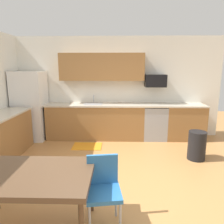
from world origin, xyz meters
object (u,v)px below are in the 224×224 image
Objects in this scene: chair_near_table at (103,186)px; dining_table at (29,178)px; trash_bin at (197,145)px; microwave at (155,81)px; refrigerator at (31,106)px; oven_range at (154,122)px.

dining_table is at bearing -168.46° from chair_near_table.
microwave is at bearing 115.17° from trash_bin.
microwave reaches higher than chair_near_table.
refrigerator reaches higher than dining_table.
oven_range reaches higher than dining_table.
refrigerator is 3.55m from dining_table.
dining_table is at bearing -141.91° from trash_bin.
refrigerator is 4.17m from trash_bin.
dining_table is 1.65× the size of chair_near_table.
oven_range is 3.41m from chair_near_table.
oven_range is 1.07× the size of chair_near_table.
microwave is at bearing 3.14° from refrigerator.
refrigerator reaches higher than microwave.
chair_near_table is at bearing 11.54° from dining_table.
chair_near_table is at bearing -55.86° from refrigerator.
oven_range reaches higher than chair_near_table.
chair_near_table is at bearing -109.86° from oven_range.
dining_table is (1.31, -3.29, -0.21)m from refrigerator.
chair_near_table is 1.42× the size of trash_bin.
trash_bin is at bearing -63.17° from oven_range.
dining_table is 2.33× the size of trash_bin.
refrigerator is at bearing 162.67° from trash_bin.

